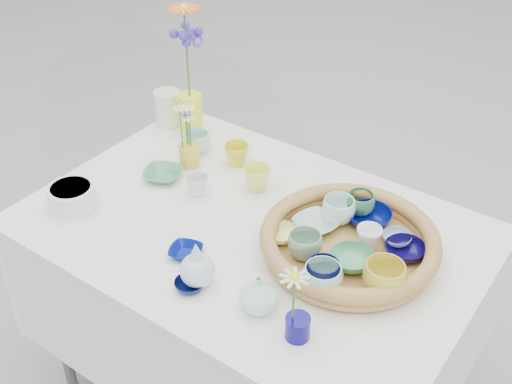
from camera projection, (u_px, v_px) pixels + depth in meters
The scene contains 32 objects.
wicker_tray at pixel (349, 243), 1.68m from camera, with size 0.47×0.47×0.08m, color brown, non-canonical shape.
tray_ceramic_0 at pixel (369, 218), 1.77m from camera, with size 0.12×0.12×0.04m, color #050B5E.
tray_ceramic_1 at pixel (405, 251), 1.66m from camera, with size 0.11×0.11×0.03m, color #090233.
tray_ceramic_2 at pixel (384, 278), 1.55m from camera, with size 0.11×0.11×0.08m, color gold.
tray_ceramic_3 at pixel (351, 260), 1.63m from camera, with size 0.11×0.11×0.04m, color #489664.
tray_ceramic_4 at pixel (305, 246), 1.65m from camera, with size 0.09×0.09×0.07m, color gray.
tray_ceramic_5 at pixel (316, 224), 1.76m from camera, with size 0.12×0.12×0.03m, color #A5C9BA.
tray_ceramic_6 at pixel (339, 211), 1.77m from camera, with size 0.09×0.09×0.07m, color #CCF2EB.
tray_ceramic_7 at pixel (369, 238), 1.68m from camera, with size 0.07×0.07×0.06m, color white.
tray_ceramic_8 at pixel (397, 239), 1.71m from camera, with size 0.08×0.08×0.02m, color #88B4E2.
tray_ceramic_9 at pixel (323, 273), 1.57m from camera, with size 0.09×0.09×0.07m, color #090F40.
tray_ceramic_10 at pixel (281, 234), 1.72m from camera, with size 0.09×0.09×0.03m, color #FDFF8D.
tray_ceramic_11 at pixel (322, 279), 1.55m from camera, with size 0.10×0.10×0.08m, color #91D1B0.
tray_ceramic_12 at pixel (360, 204), 1.81m from camera, with size 0.08×0.08×0.06m, color #367F43.
loose_ceramic_0 at pixel (237, 154), 2.04m from camera, with size 0.08×0.08×0.07m, color yellow.
loose_ceramic_1 at pixel (257, 178), 1.93m from camera, with size 0.08×0.08×0.08m, color #ECF055.
loose_ceramic_2 at pixel (163, 175), 1.99m from camera, with size 0.12×0.12×0.03m, color #468D5F.
loose_ceramic_3 at pixel (198, 185), 1.91m from camera, with size 0.07×0.07×0.06m, color silver.
loose_ceramic_4 at pixel (186, 252), 1.70m from camera, with size 0.09×0.09×0.02m, color #03116F.
loose_ceramic_5 at pixel (197, 142), 2.11m from camera, with size 0.09×0.09×0.07m, color #ADDBC6.
loose_ceramic_6 at pixel (190, 285), 1.59m from camera, with size 0.08×0.08×0.02m, color #070E39.
fluted_bowl at pixel (72, 197), 1.86m from camera, with size 0.14×0.14×0.07m, color silver, non-canonical shape.
bud_vase_paleblue at pixel (197, 263), 1.58m from camera, with size 0.09×0.09×0.14m, color silver, non-canonical shape.
bud_vase_seafoam at pixel (258, 294), 1.52m from camera, with size 0.09×0.09×0.10m, color #B4EED5.
bud_vase_cobalt at pixel (298, 327), 1.46m from camera, with size 0.06×0.06×0.06m, color #0C0565.
single_daisy at pixel (294, 298), 1.41m from camera, with size 0.08×0.08×0.14m, color silver, non-canonical shape.
tall_vase_yellow at pixel (191, 116), 2.17m from camera, with size 0.08×0.08×0.15m, color #FFFD2E.
gerbera at pixel (187, 54), 2.04m from camera, with size 0.12×0.12×0.32m, color orange, non-canonical shape.
hydrangea at pixel (188, 67), 2.08m from camera, with size 0.08×0.08×0.27m, color #3F31A6, non-canonical shape.
white_pitcher at pixel (168, 108), 2.24m from camera, with size 0.13×0.09×0.12m, color beige, non-canonical shape.
daisy_cup at pixel (190, 155), 2.04m from camera, with size 0.07×0.07×0.07m, color gold.
daisy_posy at pixel (186, 125), 1.98m from camera, with size 0.08×0.08×0.15m, color white, non-canonical shape.
Camera 1 is at (0.83, -1.14, 1.89)m, focal length 45.00 mm.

